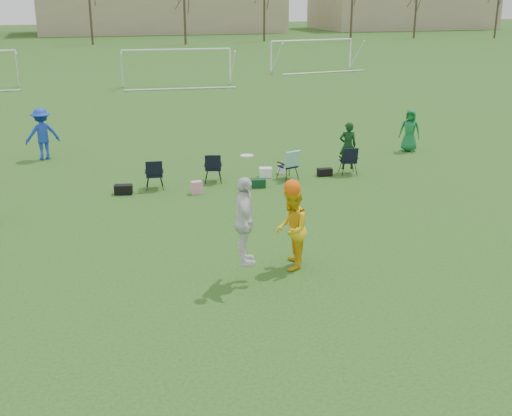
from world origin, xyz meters
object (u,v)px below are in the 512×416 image
object	(u,v)px
fielder_green_far	(410,130)
goal_mid	(177,57)
fielder_blue	(42,134)
center_contest	(271,225)
goal_right	(312,46)

from	to	relation	value
fielder_green_far	goal_mid	world-z (taller)	goal_mid
fielder_blue	center_contest	world-z (taller)	center_contest
goal_mid	fielder_blue	bearing A→B (deg)	-109.43
fielder_green_far	goal_mid	xyz separation A→B (m)	(-5.69, 21.59, 1.09)
goal_mid	goal_right	xyz separation A→B (m)	(12.00, 6.00, 0.00)
fielder_green_far	goal_right	distance (m)	28.32
fielder_green_far	goal_right	bearing A→B (deg)	114.08
center_contest	goal_right	bearing A→B (deg)	68.02
fielder_blue	fielder_green_far	world-z (taller)	fielder_blue
fielder_blue	goal_right	size ratio (longest dim) A/B	0.27
center_contest	fielder_green_far	bearing A→B (deg)	48.09
fielder_blue	center_contest	xyz separation A→B (m)	(5.14, -12.40, 0.20)
fielder_blue	fielder_green_far	xyz separation A→B (m)	(13.92, -2.62, -0.14)
center_contest	goal_right	xyz separation A→B (m)	(15.09, 37.37, 0.75)
center_contest	goal_mid	distance (m)	31.53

